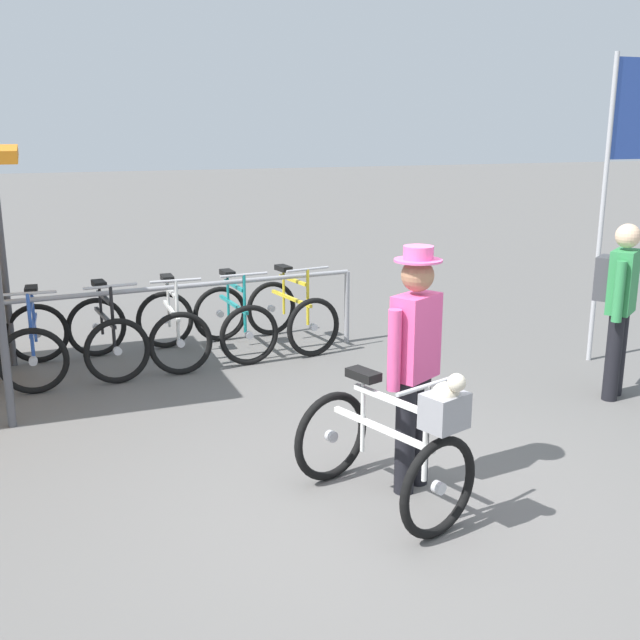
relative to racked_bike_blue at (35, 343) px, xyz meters
name	(u,v)px	position (x,y,z in m)	size (l,w,h in m)	color
ground_plane	(390,512)	(2.18, -3.73, -0.37)	(80.00, 80.00, 0.00)	#605E5B
bike_rack_rail	(185,302)	(1.51, -0.06, 0.32)	(3.90, 0.37, 0.88)	#99999E
racked_bike_blue	(35,343)	(0.00, 0.00, 0.00)	(0.71, 1.14, 0.98)	black
racked_bike_black	(106,335)	(0.70, 0.06, 0.00)	(0.79, 1.18, 0.98)	black
racked_bike_white	(172,328)	(1.40, 0.11, 0.00)	(0.66, 1.12, 0.98)	black
racked_bike_teal	(234,321)	(2.09, 0.17, 0.00)	(0.74, 1.14, 0.97)	black
racked_bike_yellow	(291,314)	(2.79, 0.23, 0.00)	(0.85, 1.20, 0.97)	black
featured_bicycle	(395,444)	(2.19, -3.74, 0.12)	(0.98, 1.26, 1.09)	black
person_with_featured_bike	(415,360)	(2.47, -3.46, 0.58)	(0.47, 0.34, 1.72)	black
pedestrian_with_backpack	(619,300)	(5.07, -2.46, 0.57)	(0.48, 0.45, 1.64)	black
banner_flag	(618,151)	(5.79, -1.46, 1.86)	(0.45, 0.05, 3.20)	#B2B2B7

